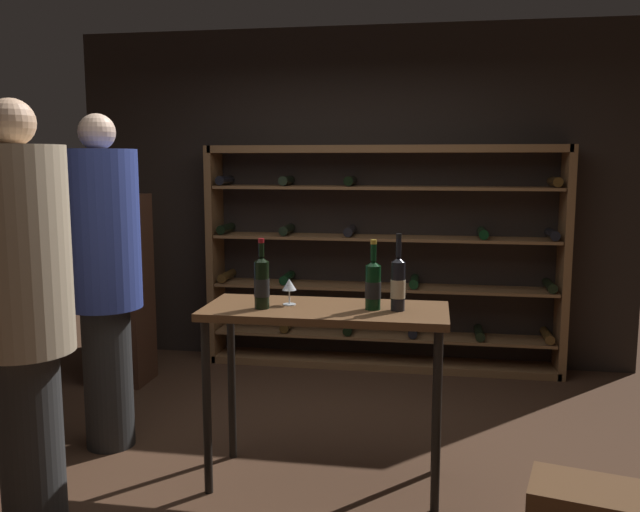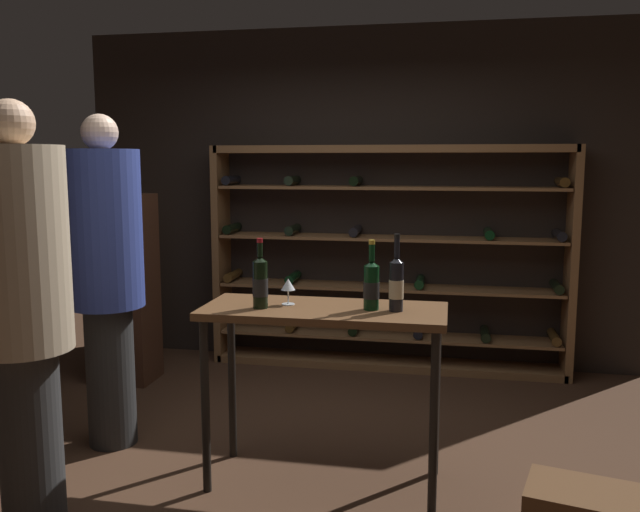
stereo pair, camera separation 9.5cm
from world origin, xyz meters
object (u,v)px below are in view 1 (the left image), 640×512
tasting_table (325,330)px  wine_rack (382,260)px  person_guest_plum_blouse (103,267)px  wine_bottle_green_slim (262,282)px  wine_bottle_red_label (398,283)px  wine_bottle_black_capsule (373,285)px  person_guest_khaki (22,299)px  display_cabinet (118,289)px  wine_glass_stemmed_right (289,286)px

tasting_table → wine_rack: bearing=86.4°
person_guest_plum_blouse → wine_bottle_green_slim: size_ratio=5.47×
wine_bottle_red_label → person_guest_plum_blouse: bearing=171.5°
person_guest_plum_blouse → wine_bottle_black_capsule: (1.60, -0.25, -0.01)m
wine_bottle_green_slim → wine_bottle_red_label: 0.69m
tasting_table → person_guest_khaki: bearing=-152.2°
tasting_table → person_guest_plum_blouse: (-1.36, 0.25, 0.26)m
display_cabinet → wine_bottle_red_label: 2.62m
wine_glass_stemmed_right → tasting_table: bearing=-9.1°
wine_bottle_black_capsule → wine_glass_stemmed_right: (-0.44, 0.03, -0.03)m
display_cabinet → wine_bottle_black_capsule: 2.51m
wine_rack → wine_bottle_red_label: (0.24, -2.09, 0.19)m
wine_rack → wine_glass_stemmed_right: bearing=-99.1°
person_guest_khaki → wine_bottle_black_capsule: size_ratio=5.53×
wine_bottle_green_slim → display_cabinet: bearing=136.4°
tasting_table → wine_bottle_red_label: size_ratio=3.21×
person_guest_khaki → display_cabinet: (-0.57, 2.03, -0.37)m
display_cabinet → wine_glass_stemmed_right: bearing=-39.2°
wine_bottle_green_slim → wine_bottle_black_capsule: wine_bottle_green_slim is taller
wine_rack → wine_bottle_red_label: 2.11m
wine_bottle_black_capsule → tasting_table: bearing=179.6°
person_guest_plum_blouse → wine_bottle_red_label: person_guest_plum_blouse is taller
person_guest_khaki → wine_bottle_red_label: bearing=-0.7°
person_guest_khaki → wine_bottle_red_label: (1.64, 0.66, 0.00)m
wine_bottle_black_capsule → person_guest_khaki: bearing=-156.3°
wine_rack → wine_bottle_green_slim: bearing=-101.7°
wine_glass_stemmed_right → person_guest_plum_blouse: bearing=169.3°
person_guest_khaki → display_cabinet: size_ratio=1.36×
display_cabinet → wine_bottle_black_capsule: size_ratio=4.08×
person_guest_plum_blouse → wine_bottle_black_capsule: 1.62m
display_cabinet → wine_glass_stemmed_right: display_cabinet is taller
wine_glass_stemmed_right → person_guest_khaki: bearing=-146.9°
wine_rack → wine_bottle_green_slim: size_ratio=8.06×
tasting_table → wine_bottle_black_capsule: size_ratio=3.52×
person_guest_khaki → wine_bottle_green_slim: size_ratio=5.47×
wine_bottle_black_capsule → wine_glass_stemmed_right: size_ratio=2.57×
wine_bottle_black_capsule → wine_glass_stemmed_right: wine_bottle_black_capsule is taller
wine_bottle_red_label → wine_glass_stemmed_right: 0.57m
tasting_table → wine_bottle_green_slim: 0.41m
wine_rack → wine_glass_stemmed_right: wine_rack is taller
tasting_table → wine_bottle_black_capsule: bearing=-0.4°
wine_bottle_green_slim → tasting_table: bearing=13.4°
person_guest_khaki → wine_bottle_black_capsule: bearing=1.2°
person_guest_khaki → wine_bottle_black_capsule: person_guest_khaki is taller
person_guest_khaki → wine_bottle_green_slim: (0.95, 0.59, -0.00)m
person_guest_plum_blouse → wine_bottle_green_slim: bearing=-80.7°
person_guest_khaki → display_cabinet: bearing=83.0°
person_guest_plum_blouse → wine_bottle_red_label: bearing=-71.8°
tasting_table → person_guest_khaki: 1.45m
tasting_table → wine_bottle_black_capsule: (0.25, -0.00, 0.25)m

